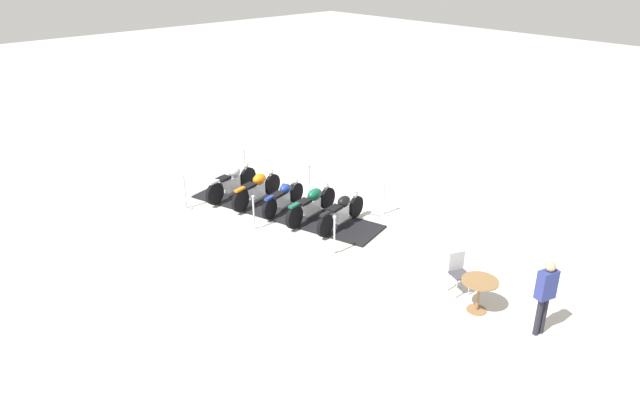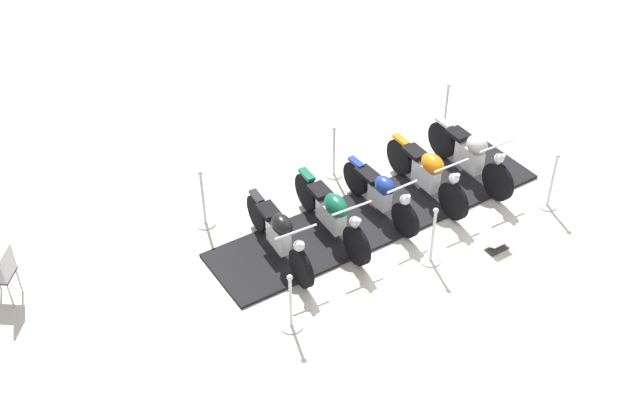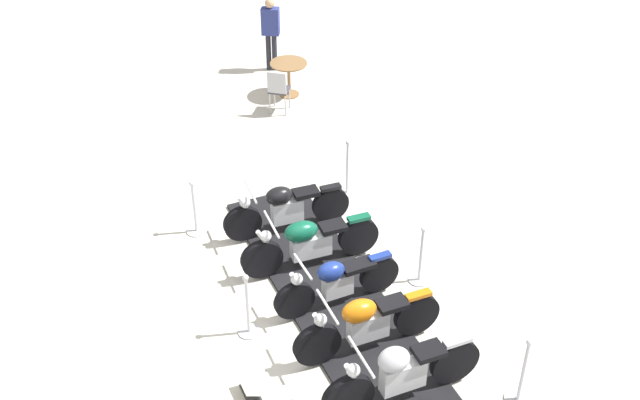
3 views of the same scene
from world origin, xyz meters
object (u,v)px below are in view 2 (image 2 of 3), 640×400
Objects in this scene: motorcycle_copper at (428,172)px; motorcycle_chrome at (471,155)px; stanchion_left_front at (204,208)px; motorcycle_forest at (332,213)px; stanchion_left_mid at (334,160)px; stanchion_right_front at (291,311)px; stanchion_right_rear at (551,189)px; cafe_chair_near_table at (4,272)px; motorcycle_black at (279,234)px; motorcycle_navy at (381,193)px; stanchion_left_rear at (445,118)px; info_placard at (497,246)px; stanchion_right_mid at (432,245)px.

motorcycle_copper is 0.98× the size of motorcycle_chrome.
motorcycle_copper is 3.94m from stanchion_left_front.
motorcycle_forest is 1.79m from stanchion_left_mid.
stanchion_right_front is (3.17, 2.28, -0.23)m from motorcycle_copper.
stanchion_right_rear reaches higher than cafe_chair_near_table.
stanchion_left_mid is (1.35, -1.15, -0.21)m from motorcycle_copper.
cafe_chair_near_table is at bearing -106.27° from motorcycle_black.
cafe_chair_near_table is (8.07, 0.69, 0.02)m from motorcycle_chrome.
stanchion_right_front is (5.11, 1.38, -0.07)m from stanchion_right_rear.
motorcycle_navy is 1.78× the size of stanchion_left_rear.
motorcycle_copper is at bearing -86.78° from info_placard.
stanchion_right_rear reaches higher than motorcycle_copper.
motorcycle_forest is 1.72m from stanchion_right_mid.
stanchion_left_rear is (-1.20, -1.84, -0.21)m from motorcycle_copper.
motorcycle_copper reaches higher than cafe_chair_near_table.
stanchion_right_front reaches higher than info_placard.
stanchion_left_front reaches higher than motorcycle_chrome.
stanchion_right_front reaches higher than motorcycle_black.
stanchion_right_rear is at bearing -164.91° from stanchion_right_front.
motorcycle_copper is 1.78m from stanchion_left_mid.
info_placard is (-1.53, 1.42, -0.43)m from motorcycle_navy.
motorcycle_chrome is at bearing 177.72° from stanchion_left_front.
stanchion_left_front is 1.14× the size of cafe_chair_near_table.
stanchion_right_mid is 2.65m from stanchion_right_rear.
cafe_chair_near_table is (6.13, 0.18, 0.07)m from motorcycle_navy.
motorcycle_forest is 2.21× the size of stanchion_right_front.
stanchion_right_front is (1.22, 1.76, -0.21)m from motorcycle_forest.
stanchion_right_rear is at bearing 148.06° from stanchion_left_mid.
motorcycle_navy is (-1.94, -0.53, -0.02)m from motorcycle_black.
motorcycle_black is 1.60m from stanchion_left_front.
motorcycle_chrome reaches higher than cafe_chair_near_table.
stanchion_left_rear is 3.57m from info_placard.
info_placard is at bearing 154.49° from stanchion_left_front.
stanchion_left_mid reaches higher than motorcycle_black.
motorcycle_black is at bearing -99.42° from stanchion_right_front.
stanchion_left_front reaches higher than info_placard.
stanchion_left_front is 5.29m from stanchion_left_rear.
motorcycle_chrome is at bearing 91.42° from motorcycle_copper.
info_placard is (1.39, 0.76, -0.31)m from stanchion_right_rear.
motorcycle_navy is at bearing 105.11° from stanchion_left_mid.
motorcycle_forest is 5.31× the size of info_placard.
stanchion_right_mid is at bearing -167.85° from cafe_chair_near_table.
stanchion_left_rear is at bearing 117.79° from motorcycle_navy.
stanchion_right_rear is at bearing 105.09° from stanchion_left_rear.
stanchion_left_mid is (-0.59, -1.67, -0.18)m from motorcycle_forest.
motorcycle_black is 2.45m from stanchion_right_mid.
cafe_chair_near_table is (6.49, -1.17, 0.22)m from stanchion_right_mid.
motorcycle_forest reaches higher than stanchion_right_front.
motorcycle_chrome is 1.99× the size of stanchion_left_rear.
motorcycle_navy and cafe_chair_near_table have the same top height.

